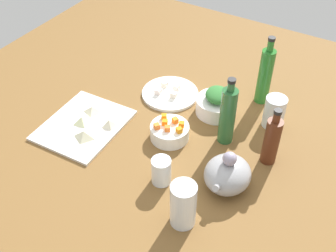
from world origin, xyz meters
TOP-DOWN VIEW (x-y plane):
  - tabletop at (0.00, 0.00)cm, footprint 190.00×190.00cm
  - cutting_board at (10.67, -28.82)cm, footprint 31.97×26.96cm
  - plate_tofu at (-21.12, -11.63)cm, footprint 22.03×22.03cm
  - bowl_greens at (-20.63, 8.49)cm, footprint 15.11×15.11cm
  - bowl_carrots at (-0.47, 0.66)cm, footprint 13.50×13.50cm
  - teapot at (9.84, 26.81)cm, footprint 16.90×14.17cm
  - bottle_0 at (-36.02, 20.17)cm, footprint 5.16×5.16cm
  - bottle_1 at (-8.81, 17.64)cm, footprint 5.36×5.36cm
  - bottle_2 at (-7.07, 33.90)cm, footprint 5.06×5.06cm
  - drinking_glass_0 at (-24.70, 28.87)cm, footprint 7.52×7.52cm
  - drinking_glass_1 at (28.22, 21.67)cm, footprint 7.42×7.42cm
  - drinking_glass_2 at (18.45, 8.59)cm, footprint 6.17×6.17cm
  - carrot_cube_0 at (-2.72, 1.24)cm, footprint 2.46×2.46cm
  - carrot_cube_1 at (2.20, 1.06)cm, footprint 2.49×2.49cm
  - carrot_cube_2 at (0.36, -1.25)cm, footprint 2.36×2.36cm
  - carrot_cube_3 at (-2.02, 4.15)cm, footprint 2.35×2.35cm
  - carrot_cube_4 at (-2.49, -3.06)cm, footprint 2.47×2.47cm
  - carrot_cube_5 at (0.89, 4.87)cm, footprint 2.47×2.47cm
  - carrot_cube_6 at (3.08, -2.62)cm, footprint 2.51×2.51cm
  - chopped_greens_mound at (-20.63, 8.49)cm, footprint 13.08×12.35cm
  - tofu_cube_0 at (-17.93, -15.17)cm, footprint 2.37×2.37cm
  - tofu_cube_1 at (-24.01, -10.29)cm, footprint 2.22×2.22cm
  - tofu_cube_2 at (-19.14, -8.86)cm, footprint 2.41×2.41cm
  - tofu_cube_3 at (-23.32, -15.41)cm, footprint 2.26×2.26cm
  - dumpling_0 at (3.60, -30.31)cm, footprint 6.76×6.83cm
  - dumpling_1 at (10.39, -29.56)cm, footprint 6.84×6.78cm
  - dumpling_2 at (6.79, -20.25)cm, footprint 5.70×5.70cm
  - dumpling_3 at (16.10, -24.01)cm, footprint 6.58×6.91cm

SIDE VIEW (x-z plane):
  - tabletop at x=0.00cm, z-range 0.00..3.00cm
  - cutting_board at x=10.67cm, z-range 3.00..4.00cm
  - plate_tofu at x=-21.12cm, z-range 3.00..4.20cm
  - dumpling_0 at x=3.60cm, z-range 4.00..6.46cm
  - tofu_cube_0 at x=-17.93cm, z-range 4.20..6.40cm
  - tofu_cube_1 at x=-24.01cm, z-range 4.20..6.40cm
  - tofu_cube_2 at x=-19.14cm, z-range 4.20..6.40cm
  - tofu_cube_3 at x=-23.32cm, z-range 4.20..6.40cm
  - dumpling_1 at x=10.39cm, z-range 4.00..6.73cm
  - dumpling_2 at x=6.79cm, z-range 4.00..6.87cm
  - dumpling_3 at x=16.10cm, z-range 4.00..7.03cm
  - bowl_carrots at x=-0.47cm, z-range 3.00..8.14cm
  - bowl_greens at x=-20.63cm, z-range 3.00..9.07cm
  - drinking_glass_2 at x=18.45cm, z-range 3.00..12.10cm
  - teapot at x=9.84cm, z-range 1.31..15.31cm
  - drinking_glass_0 at x=-24.70cm, z-range 3.00..14.79cm
  - carrot_cube_0 at x=-2.72cm, z-range 8.14..9.94cm
  - carrot_cube_1 at x=2.20cm, z-range 8.14..9.94cm
  - carrot_cube_2 at x=0.36cm, z-range 8.14..9.94cm
  - carrot_cube_3 at x=-2.02cm, z-range 8.14..9.94cm
  - carrot_cube_4 at x=-2.49cm, z-range 8.14..9.94cm
  - carrot_cube_5 at x=0.89cm, z-range 8.14..9.94cm
  - carrot_cube_6 at x=3.08cm, z-range 8.14..9.94cm
  - drinking_glass_1 at x=28.22cm, z-range 3.00..17.83cm
  - chopped_greens_mound at x=-20.63cm, z-range 9.07..13.19cm
  - bottle_2 at x=-7.07cm, z-range 1.34..22.66cm
  - bottle_1 at x=-8.81cm, z-range 1.34..26.90cm
  - bottle_0 at x=-36.02cm, z-range 0.99..28.40cm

